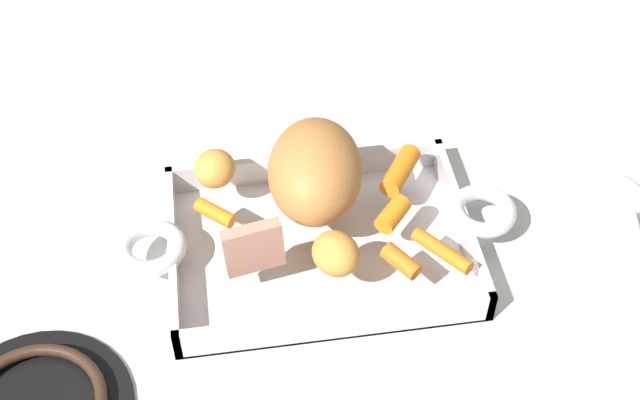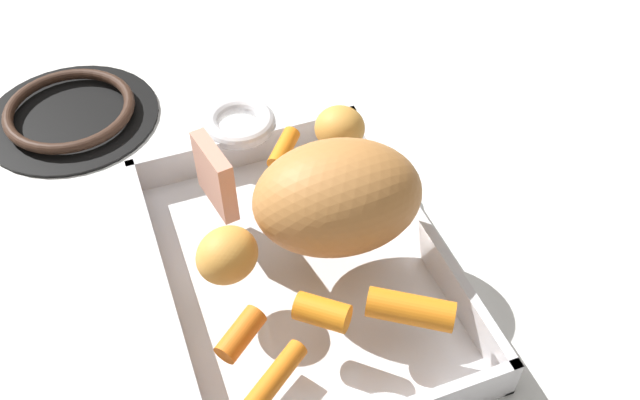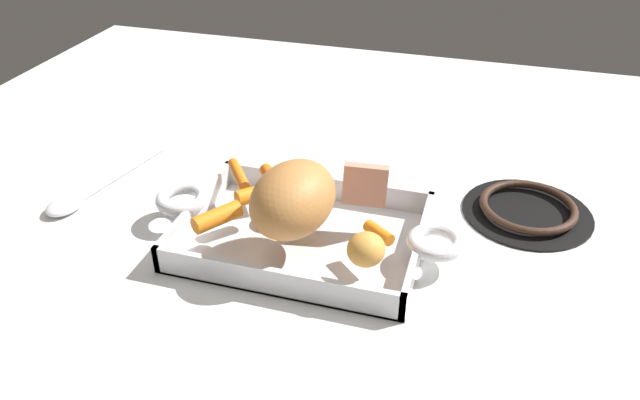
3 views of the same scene
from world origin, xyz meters
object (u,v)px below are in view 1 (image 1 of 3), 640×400
Objects in this scene: potato_golden_small at (215,169)px; potato_halved at (336,254)px; roast_slice_outer at (253,248)px; baby_carrot_center_right at (400,170)px; serving_spoon at (634,231)px; pork_roast at (318,171)px; baby_carrot_northwest at (393,214)px; baby_carrot_southwest at (442,251)px; baby_carrot_short at (215,213)px; roasting_dish at (320,242)px; baby_carrot_center_left at (401,261)px.

potato_golden_small is 0.92× the size of potato_halved.
potato_halved is (-0.08, 0.01, -0.01)m from roast_slice_outer.
baby_carrot_center_right reaches higher than serving_spoon.
baby_carrot_northwest is at bearing 150.09° from pork_roast.
baby_carrot_southwest is at bearing 127.03° from baby_carrot_northwest.
baby_carrot_southwest is 0.11m from potato_halved.
pork_roast is 3.08× the size of baby_carrot_short.
baby_carrot_short reaches higher than serving_spoon.
potato_golden_small is (0.03, -0.13, -0.01)m from roast_slice_outer.
serving_spoon is at bearing 175.30° from roasting_dish.
roast_slice_outer is (0.07, 0.05, 0.06)m from roasting_dish.
pork_roast is at bearing -174.88° from baby_carrot_short.
potato_golden_small is at bearing -22.34° from pork_roast.
pork_roast reaches higher than baby_carrot_center_right.
baby_carrot_short is at bearing 8.32° from baby_carrot_center_right.
baby_carrot_center_left is 0.17× the size of serving_spoon.
pork_roast reaches higher than potato_golden_small.
pork_roast reaches higher than baby_carrot_short.
potato_golden_small is at bearing -40.05° from baby_carrot_center_left.
serving_spoon is at bearing 166.71° from potato_golden_small.
baby_carrot_southwest is at bearing 110.00° from serving_spoon.
baby_carrot_short is 0.68× the size of baby_carrot_center_right.
potato_golden_small reaches higher than baby_carrot_short.
roast_slice_outer is 0.24× the size of serving_spoon.
serving_spoon is at bearing -171.91° from baby_carrot_southwest.
baby_carrot_center_right is 0.12m from baby_carrot_southwest.
baby_carrot_center_right is (-0.10, -0.02, -0.03)m from pork_roast.
baby_carrot_northwest is at bearing -164.89° from roast_slice_outer.
roast_slice_outer is 0.20m from baby_carrot_center_right.
potato_golden_small is at bearing -25.53° from baby_carrot_northwest.
potato_halved reaches higher than baby_carrot_northwest.
baby_carrot_center_right is at bearing 83.58° from serving_spoon.
potato_golden_small is 0.19× the size of serving_spoon.
baby_carrot_northwest reaches higher than baby_carrot_southwest.
baby_carrot_center_right is 1.59× the size of baby_carrot_center_left.
roasting_dish is 10.49× the size of baby_carrot_center_left.
baby_carrot_center_right is 1.27× the size of potato_halved.
baby_carrot_short reaches higher than baby_carrot_southwest.
pork_roast is 0.10m from potato_halved.
pork_roast is at bearing -87.57° from potato_halved.
baby_carrot_short is 0.06m from potato_golden_small.
roasting_dish is at bearing -6.02° from baby_carrot_northwest.
pork_roast is (-0.00, -0.03, 0.08)m from roasting_dish.
baby_carrot_center_left is at bearing 10.81° from baby_carrot_southwest.
roast_slice_outer is 0.08m from potato_halved.
baby_carrot_northwest is at bearing 154.47° from potato_golden_small.
roasting_dish is 0.11m from baby_carrot_center_left.
potato_halved is at bearing 171.27° from roast_slice_outer.
baby_carrot_southwest is (-0.23, 0.09, -0.00)m from baby_carrot_short.
potato_golden_small is (0.11, -0.04, -0.02)m from pork_roast.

